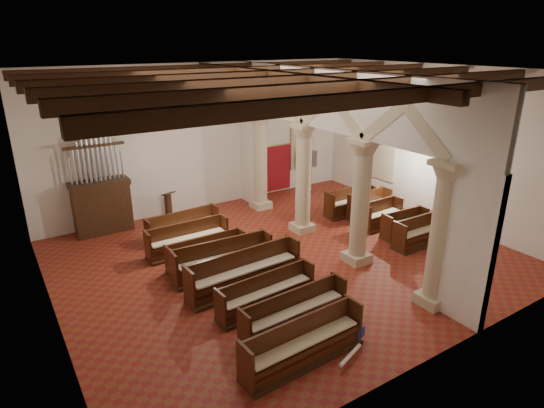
{
  "coord_description": "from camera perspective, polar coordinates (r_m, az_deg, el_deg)",
  "views": [
    {
      "loc": [
        -7.75,
        -11.21,
        6.88
      ],
      "look_at": [
        -0.2,
        0.5,
        1.79
      ],
      "focal_mm": 30.0,
      "sensor_mm": 36.0,
      "label": 1
    }
  ],
  "objects": [
    {
      "name": "floor",
      "position": [
        15.26,
        1.67,
        -6.72
      ],
      "size": [
        14.0,
        14.0,
        0.0
      ],
      "primitive_type": "plane",
      "color": "maroon",
      "rests_on": "ground"
    },
    {
      "name": "ceiling",
      "position": [
        13.65,
        1.93,
        16.37
      ],
      "size": [
        14.0,
        14.0,
        0.0
      ],
      "primitive_type": "plane",
      "rotation": [
        3.14,
        0.0,
        0.0
      ],
      "color": "#342311",
      "rests_on": "wall_back"
    },
    {
      "name": "wall_back",
      "position": [
        19.27,
        -8.47,
        8.24
      ],
      "size": [
        14.0,
        0.02,
        6.0
      ],
      "primitive_type": "cube",
      "color": "white",
      "rests_on": "floor"
    },
    {
      "name": "wall_front",
      "position": [
        10.11,
        21.47,
        -3.98
      ],
      "size": [
        14.0,
        0.02,
        6.0
      ],
      "primitive_type": "cube",
      "color": "white",
      "rests_on": "floor"
    },
    {
      "name": "wall_left",
      "position": [
        11.89,
        -27.26,
        -1.31
      ],
      "size": [
        0.02,
        12.0,
        6.0
      ],
      "primitive_type": "cube",
      "color": "white",
      "rests_on": "floor"
    },
    {
      "name": "wall_right",
      "position": [
        18.92,
        19.69,
        7.08
      ],
      "size": [
        0.02,
        12.0,
        6.0
      ],
      "primitive_type": "cube",
      "color": "white",
      "rests_on": "floor"
    },
    {
      "name": "ceiling_beams",
      "position": [
        13.67,
        1.92,
        15.62
      ],
      "size": [
        13.8,
        11.8,
        0.3
      ],
      "primitive_type": null,
      "color": "#3E2113",
      "rests_on": "wall_back"
    },
    {
      "name": "arcade",
      "position": [
        15.09,
        7.5,
        7.21
      ],
      "size": [
        0.9,
        11.9,
        6.0
      ],
      "color": "#BBB08B",
      "rests_on": "floor"
    },
    {
      "name": "window_right_a",
      "position": [
        18.25,
        23.02,
        3.59
      ],
      "size": [
        0.03,
        1.0,
        2.2
      ],
      "primitive_type": "cube",
      "color": "#2D6751",
      "rests_on": "wall_right"
    },
    {
      "name": "window_right_b",
      "position": [
        20.66,
        13.97,
        6.39
      ],
      "size": [
        0.03,
        1.0,
        2.2
      ],
      "primitive_type": "cube",
      "color": "#2D6751",
      "rests_on": "wall_right"
    },
    {
      "name": "window_back",
      "position": [
        21.91,
        3.72,
        7.7
      ],
      "size": [
        1.0,
        0.03,
        2.2
      ],
      "primitive_type": "cube",
      "color": "#2D6751",
      "rests_on": "wall_back"
    },
    {
      "name": "pipe_organ",
      "position": [
        17.89,
        -20.69,
        0.8
      ],
      "size": [
        2.1,
        0.85,
        4.4
      ],
      "color": "#3E2113",
      "rests_on": "floor"
    },
    {
      "name": "lectern",
      "position": [
        18.8,
        -12.86,
        -0.36
      ],
      "size": [
        0.55,
        0.57,
        1.16
      ],
      "rotation": [
        0.0,
        0.0,
        0.28
      ],
      "color": "#392712",
      "rests_on": "floor"
    },
    {
      "name": "dossal_curtain",
      "position": [
        21.27,
        0.48,
        4.5
      ],
      "size": [
        1.8,
        0.07,
        2.17
      ],
      "color": "maroon",
      "rests_on": "floor"
    },
    {
      "name": "processional_banner",
      "position": [
        21.43,
        4.95,
        3.43
      ],
      "size": [
        0.48,
        0.61,
        2.17
      ],
      "rotation": [
        0.0,
        0.0,
        -0.33
      ],
      "color": "#3E2113",
      "rests_on": "floor"
    },
    {
      "name": "hymnal_box_a",
      "position": [
        11.54,
        10.69,
        -15.45
      ],
      "size": [
        0.34,
        0.3,
        0.28
      ],
      "primitive_type": "cube",
      "rotation": [
        0.0,
        0.0,
        0.29
      ],
      "color": "#163597",
      "rests_on": "floor"
    },
    {
      "name": "hymnal_box_b",
      "position": [
        13.7,
        4.17,
        -8.84
      ],
      "size": [
        0.39,
        0.35,
        0.34
      ],
      "primitive_type": "cube",
      "rotation": [
        0.0,
        0.0,
        0.24
      ],
      "color": "navy",
      "rests_on": "floor"
    },
    {
      "name": "hymnal_box_c",
      "position": [
        14.22,
        -1.64,
        -7.64
      ],
      "size": [
        0.35,
        0.29,
        0.33
      ],
      "primitive_type": "cube",
      "rotation": [
        0.0,
        0.0,
        -0.06
      ],
      "color": "navy",
      "rests_on": "floor"
    },
    {
      "name": "tube_heater_a",
      "position": [
        10.94,
        9.8,
        -18.18
      ],
      "size": [
        0.87,
        0.39,
        0.09
      ],
      "primitive_type": "cylinder",
      "rotation": [
        0.0,
        1.57,
        0.35
      ],
      "color": "white",
      "rests_on": "floor"
    },
    {
      "name": "tube_heater_b",
      "position": [
        11.75,
        -2.08,
        -14.83
      ],
      "size": [
        1.13,
        0.45,
        0.11
      ],
      "primitive_type": "cylinder",
      "rotation": [
        0.0,
        1.57,
        0.3
      ],
      "color": "white",
      "rests_on": "floor"
    },
    {
      "name": "nave_pew_0",
      "position": [
        10.69,
        3.94,
        -17.64
      ],
      "size": [
        3.13,
        0.85,
        1.06
      ],
      "rotation": [
        0.0,
        0.0,
        0.04
      ],
      "color": "#3E2113",
      "rests_on": "floor"
    },
    {
      "name": "nave_pew_1",
      "position": [
        11.73,
        2.87,
        -13.93
      ],
      "size": [
        3.05,
        0.8,
        1.0
      ],
      "rotation": [
        0.0,
        0.0,
        0.05
      ],
      "color": "#3E2113",
      "rests_on": "floor"
    },
    {
      "name": "nave_pew_2",
      "position": [
        12.5,
        -0.66,
        -11.6
      ],
      "size": [
        2.95,
        0.81,
        0.97
      ],
      "rotation": [
        0.0,
        0.0,
        0.06
      ],
      "color": "#3E2113",
      "rests_on": "floor"
    },
    {
      "name": "nave_pew_3",
      "position": [
        13.37,
        -3.42,
        -9.07
      ],
      "size": [
        3.59,
        0.92,
        1.15
      ],
      "rotation": [
        0.0,
        0.0,
        0.04
      ],
      "color": "#3E2113",
      "rests_on": "floor"
    },
    {
      "name": "nave_pew_4",
      "position": [
        14.16,
        -6.15,
        -7.44
      ],
      "size": [
        3.18,
        0.91,
        1.11
      ],
      "rotation": [
        0.0,
        0.0,
        -0.06
      ],
      "color": "#3E2113",
      "rests_on": "floor"
    },
    {
      "name": "nave_pew_5",
      "position": [
        14.77,
        -8.19,
        -6.53
      ],
      "size": [
        2.61,
        0.69,
        0.96
      ],
      "rotation": [
        0.0,
        0.0,
        0.02
      ],
      "color": "#3E2113",
      "rests_on": "floor"
    },
    {
      "name": "nave_pew_6",
      "position": [
        15.72,
        -10.48,
        -4.83
      ],
      "size": [
        2.81,
        0.72,
        1.06
      ],
      "rotation": [
        0.0,
        0.0,
        0.0
      ],
      "color": "#3E2113",
      "rests_on": "floor"
    },
    {
      "name": "nave_pew_7",
      "position": [
        16.84,
        -11.05,
        -3.2
      ],
      "size": [
        2.75,
        0.84,
        1.01
      ],
      "rotation": [
        0.0,
        0.0,
        0.06
      ],
      "color": "#3E2113",
      "rests_on": "floor"
    },
    {
      "name": "aisle_pew_0",
      "position": [
        16.75,
        17.9,
        -3.89
      ],
      "size": [
        2.03,
        0.72,
        1.05
      ],
      "rotation": [
        0.0,
        0.0,
        -0.01
      ],
      "color": "#3E2113",
      "rests_on": "floor"
    },
    {
      "name": "aisle_pew_1",
      "position": [
        17.4,
        16.28,
        -2.88
      ],
      "size": [
        1.9,
        0.77,
        0.99
      ],
      "rotation": [
        0.0,
        0.0,
        -0.06
      ],
      "color": "#3E2113",
      "rests_on": "floor"
    },
    {
      "name": "aisle_pew_2",
      "position": [
        18.0,
        13.47,
        -1.74
      ],
      "size": [
        1.83,
        0.78,
        1.06
      ],
      "rotation": [
        0.0,
        0.0,
        0.04
      ],
      "color": "#3E2113",
      "rests_on": "floor"
    },
    {
      "name": "aisle_pew_3",
      "position": [
        18.88,
        12.12,
        -0.57
      ],
      "size": [
        1.98,
        0.79,
        1.08
      ],
      "rotation": [
        0.0,
        0.0,
        0.04
      ],
      "color": "#3E2113",
      "rests_on": "floor"
    },
    {
      "name": "aisle_pew_4",
      "position": [
        19.05,
        9.73,
        -0.21
      ],
      "size": [
        2.24,
        0.76,
        1.1
      ],
      "rotation": [
        0.0,
        0.0,
        -0.01
      ],
      "color": "#3E2113",
      "rests_on": "floor"
    }
  ]
}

